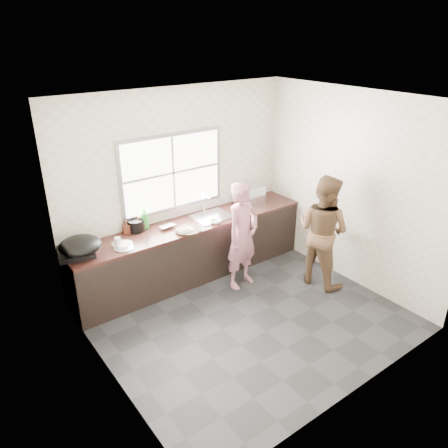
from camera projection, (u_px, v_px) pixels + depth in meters
floor at (248, 318)px, 5.59m from camera, size 3.60×3.20×0.01m
ceiling at (254, 101)px, 4.47m from camera, size 3.60×3.20×0.01m
wall_back at (178, 184)px, 6.20m from camera, size 3.60×0.01×2.70m
wall_left at (101, 268)px, 4.05m from camera, size 0.01×3.20×2.70m
wall_right at (351, 189)px, 6.01m from camera, size 0.01×3.20×2.70m
wall_front at (367, 281)px, 3.85m from camera, size 3.60×0.01×2.70m
cabinet at (192, 251)px, 6.36m from camera, size 3.60×0.62×0.82m
countertop at (192, 224)px, 6.18m from camera, size 3.60×0.64×0.04m
sink at (212, 217)px, 6.36m from camera, size 0.55×0.45×0.02m
faucet at (204, 203)px, 6.45m from camera, size 0.02×0.02×0.30m
window_frame at (172, 172)px, 6.05m from camera, size 1.60×0.05×1.10m
window_glazing at (173, 173)px, 6.04m from camera, size 1.50×0.01×1.00m
woman at (242, 239)px, 6.03m from camera, size 0.58×0.44×1.43m
person_side at (323, 231)px, 6.06m from camera, size 0.72×0.87×1.61m
cutting_board at (188, 230)px, 5.91m from camera, size 0.44×0.44×0.04m
cleaver at (167, 226)px, 5.99m from camera, size 0.23×0.13×0.01m
bowl_mince at (185, 231)px, 5.88m from camera, size 0.23×0.23×0.05m
bowl_crabs at (240, 214)px, 6.39m from camera, size 0.22×0.22×0.06m
bowl_held at (215, 221)px, 6.15m from camera, size 0.22×0.22×0.06m
black_pot at (136, 225)px, 5.90m from camera, size 0.30×0.30×0.16m
plate_food at (125, 244)px, 5.56m from camera, size 0.21×0.21×0.02m
bottle_green at (144, 218)px, 5.95m from camera, size 0.15×0.15×0.32m
bottle_brown_tall at (126, 227)px, 5.83m from camera, size 0.08×0.09×0.18m
bottle_brown_short at (140, 224)px, 5.93m from camera, size 0.16×0.16×0.18m
glass_jar at (118, 242)px, 5.51m from camera, size 0.09×0.09×0.11m
burner at (76, 252)px, 5.31m from camera, size 0.50×0.50×0.06m
wok at (80, 245)px, 5.20m from camera, size 0.61×0.61×0.19m
dish_rack at (252, 195)px, 6.82m from camera, size 0.36×0.26×0.27m
pot_lid_left at (124, 248)px, 5.47m from camera, size 0.27×0.27×0.01m
pot_lid_right at (121, 244)px, 5.57m from camera, size 0.26×0.26×0.01m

